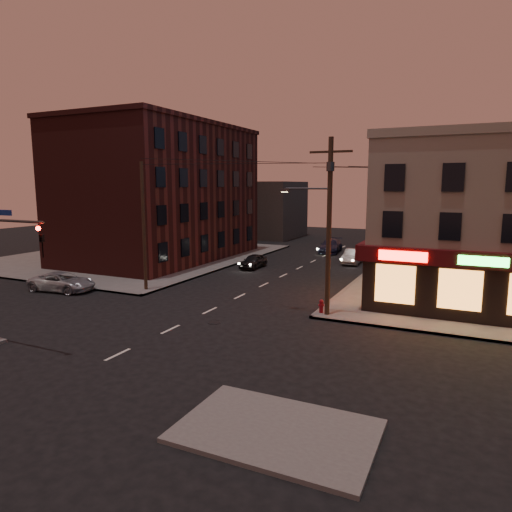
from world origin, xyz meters
The scene contains 15 objects.
ground centered at (0.00, 0.00, 0.00)m, with size 120.00×120.00×0.00m, color black.
sidewalk_nw centered at (-18.00, 19.00, 0.07)m, with size 24.00×28.00×0.15m, color #514F4C.
pizza_building centered at (15.93, 13.43, 5.35)m, with size 15.85×12.85×10.50m.
brick_apartment centered at (-14.50, 19.00, 6.65)m, with size 12.00×20.00×13.00m, color #421715.
bg_building_ne_a centered at (14.00, 38.00, 3.50)m, with size 10.00×12.00×7.00m, color #3F3D3A.
bg_building_nw centered at (-13.00, 42.00, 4.00)m, with size 9.00×10.00×8.00m, color #3F3D3A.
bg_building_ne_b centered at (12.00, 52.00, 3.00)m, with size 8.00×8.00×6.00m, color #3F3D3A.
utility_pole_main centered at (6.68, 5.80, 5.76)m, with size 4.20×0.44×10.00m.
utility_pole_far centered at (6.80, 32.00, 4.65)m, with size 0.26×0.26×9.00m, color #382619.
utility_pole_west centered at (-6.80, 6.50, 4.65)m, with size 0.24×0.24×9.00m, color #382619.
suv_cross centered at (-12.29, 4.00, 0.67)m, with size 2.22×4.81×1.34m, color #94969C.
sedan_near centered at (-3.79, 18.10, 0.63)m, with size 1.49×3.71×1.26m, color black.
sedan_mid centered at (3.88, 24.41, 0.70)m, with size 1.48×4.25×1.40m, color slate.
sedan_far centered at (-0.11, 30.61, 0.74)m, with size 2.08×5.12×1.49m, color #1A1D34.
fire_hydrant centered at (6.40, 6.00, 0.58)m, with size 0.36×0.36×0.79m.
Camera 1 is at (13.98, -19.04, 7.56)m, focal length 32.00 mm.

